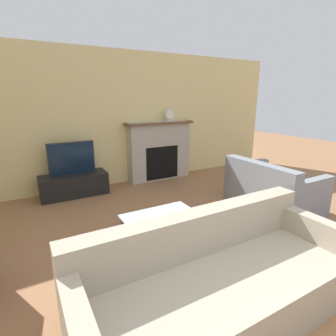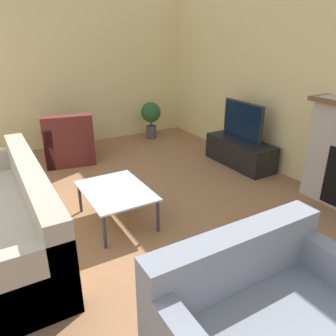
% 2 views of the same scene
% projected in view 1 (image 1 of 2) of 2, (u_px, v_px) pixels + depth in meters
% --- Properties ---
extents(wall_back, '(8.89, 0.06, 2.70)m').
position_uv_depth(wall_back, '(94.00, 120.00, 5.13)').
color(wall_back, beige).
rests_on(wall_back, ground_plane).
extents(fireplace, '(1.52, 0.36, 1.28)m').
position_uv_depth(fireplace, '(159.00, 150.00, 5.79)').
color(fireplace, '#B2A899').
rests_on(fireplace, ground_plane).
extents(tv_stand, '(1.19, 0.46, 0.41)m').
position_uv_depth(tv_stand, '(74.00, 185.00, 4.89)').
color(tv_stand, black).
rests_on(tv_stand, ground_plane).
extents(tv, '(0.81, 0.06, 0.60)m').
position_uv_depth(tv, '(72.00, 158.00, 4.75)').
color(tv, '#232328').
rests_on(tv, tv_stand).
extents(couch_sectional, '(2.39, 0.93, 0.82)m').
position_uv_depth(couch_sectional, '(218.00, 284.00, 2.18)').
color(couch_sectional, '#9E937F').
rests_on(couch_sectional, ground_plane).
extents(couch_loveseat, '(0.95, 1.35, 0.82)m').
position_uv_depth(couch_loveseat, '(271.00, 192.00, 4.29)').
color(couch_loveseat, gray).
rests_on(couch_loveseat, ground_plane).
extents(coffee_table, '(0.91, 0.67, 0.39)m').
position_uv_depth(coffee_table, '(163.00, 220.00, 3.16)').
color(coffee_table, '#333338').
rests_on(coffee_table, ground_plane).
extents(mantel_clock, '(0.24, 0.07, 0.27)m').
position_uv_depth(mantel_clock, '(169.00, 115.00, 5.72)').
color(mantel_clock, beige).
rests_on(mantel_clock, fireplace).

